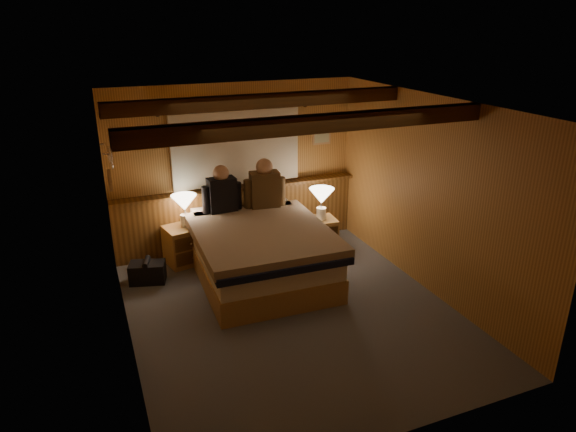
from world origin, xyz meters
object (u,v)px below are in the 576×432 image
nightstand_left (185,245)px  nightstand_right (320,234)px  person_right (265,187)px  person_left (222,192)px  duffel_bag (148,272)px  bed (260,252)px  lamp_right (322,198)px  lamp_left (184,205)px

nightstand_left → nightstand_right: 1.96m
nightstand_left → person_right: 1.37m
person_left → duffel_bag: person_left is taller
bed → nightstand_right: bearing=26.4°
lamp_right → lamp_left: bearing=169.4°
bed → person_left: (-0.28, 0.76, 0.61)m
lamp_right → person_left: 1.42m
bed → person_left: 1.01m
bed → nightstand_right: bed is taller
nightstand_left → person_right: person_right is taller
bed → lamp_right: 1.29m
person_right → duffel_bag: (-1.72, -0.27, -0.87)m
nightstand_left → person_left: (0.55, -0.07, 0.72)m
nightstand_left → lamp_right: 2.04m
nightstand_left → lamp_right: size_ratio=1.22×
nightstand_left → duffel_bag: bearing=-158.1°
person_left → bed: bearing=-72.3°
nightstand_right → lamp_right: (0.00, -0.02, 0.57)m
nightstand_right → duffel_bag: 2.50m
lamp_left → duffel_bag: lamp_left is taller
bed → lamp_right: size_ratio=4.64×
nightstand_left → nightstand_right: bearing=-21.5°
person_right → person_left: bearing=-177.4°
bed → person_right: person_right is taller
lamp_right → person_left: bearing=169.0°
nightstand_right → person_left: bearing=174.6°
nightstand_right → person_right: bearing=170.3°
person_left → person_right: size_ratio=0.94×
lamp_left → person_left: (0.51, -0.08, 0.14)m
person_left → person_right: (0.60, -0.05, 0.02)m
lamp_left → person_left: person_left is taller
nightstand_left → lamp_right: lamp_right is taller
lamp_left → lamp_right: 1.92m
lamp_right → person_right: 0.83m
nightstand_left → person_left: bearing=-19.1°
bed → duffel_bag: size_ratio=4.31×
lamp_right → person_left: (-1.38, 0.27, 0.17)m
person_left → duffel_bag: bearing=-166.6°
nightstand_left → duffel_bag: size_ratio=1.13×
nightstand_right → duffel_bag: size_ratio=0.97×
nightstand_right → bed: bearing=-150.4°
nightstand_right → lamp_left: 2.01m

